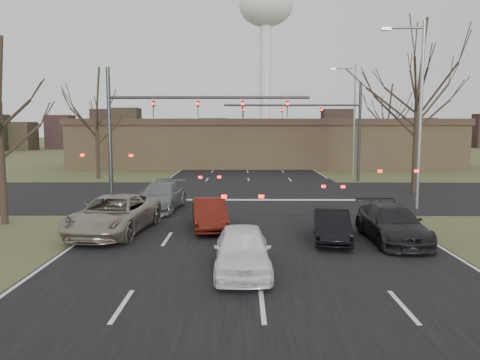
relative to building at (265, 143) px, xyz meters
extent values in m
plane|color=#494F2A|center=(-2.00, -38.00, -2.67)|extent=(360.00, 360.00, 0.00)
cube|color=black|center=(-2.00, 22.00, -2.66)|extent=(14.00, 300.00, 0.02)
cube|color=black|center=(-2.00, -23.00, -2.65)|extent=(200.00, 14.00, 0.02)
cube|color=#90744D|center=(0.00, 0.00, -0.37)|extent=(42.00, 10.00, 4.60)
cube|color=#38281E|center=(0.00, 0.00, 2.28)|extent=(42.40, 10.40, 0.70)
cylinder|color=silver|center=(4.00, 82.00, 14.33)|extent=(3.20, 3.20, 34.00)
ellipsoid|color=silver|center=(4.00, 82.00, 35.33)|extent=(15.00, 15.00, 11.25)
cylinder|color=#383A3D|center=(-10.50, -25.00, 1.33)|extent=(0.24, 0.24, 8.00)
cylinder|color=#383A3D|center=(-4.50, -25.00, 3.53)|extent=(12.00, 0.18, 0.18)
imported|color=black|center=(-7.83, -25.00, 2.83)|extent=(0.16, 0.20, 1.00)
imported|color=black|center=(-5.17, -25.00, 2.83)|extent=(0.16, 0.20, 1.00)
imported|color=black|center=(-2.50, -25.00, 2.83)|extent=(0.16, 0.20, 1.00)
imported|color=black|center=(0.17, -25.00, 2.83)|extent=(0.16, 0.20, 1.00)
cylinder|color=#383A3D|center=(7.00, -15.00, 1.33)|extent=(0.24, 0.24, 8.00)
cylinder|color=#383A3D|center=(1.50, -15.00, 3.53)|extent=(11.00, 0.18, 0.18)
imported|color=black|center=(3.86, -15.00, 2.83)|extent=(0.16, 0.20, 1.00)
imported|color=black|center=(0.71, -15.00, 2.83)|extent=(0.16, 0.20, 1.00)
imported|color=black|center=(-2.43, -15.00, 2.83)|extent=(0.16, 0.20, 1.00)
cylinder|color=gray|center=(7.00, -28.00, 2.33)|extent=(0.18, 0.18, 10.00)
cylinder|color=gray|center=(6.00, -28.00, 6.93)|extent=(2.00, 0.12, 0.12)
cube|color=gray|center=(5.00, -28.00, 6.88)|extent=(0.50, 0.25, 0.15)
cylinder|color=gray|center=(7.50, -11.00, 2.33)|extent=(0.18, 0.18, 10.00)
cylinder|color=gray|center=(6.50, -11.00, 6.93)|extent=(2.00, 0.12, 0.12)
cube|color=gray|center=(5.50, -11.00, 6.88)|extent=(0.50, 0.25, 0.15)
cylinder|color=black|center=(9.00, -22.00, 0.50)|extent=(0.32, 0.32, 6.33)
cylinder|color=black|center=(-13.50, -32.00, -0.33)|extent=(0.32, 0.32, 4.68)
cylinder|color=black|center=(-15.00, -13.00, -0.05)|extent=(0.32, 0.32, 5.23)
cylinder|color=black|center=(13.00, -3.00, -0.19)|extent=(0.32, 0.32, 4.95)
imported|color=gray|center=(-7.90, -33.90, -1.87)|extent=(3.29, 6.01, 1.59)
imported|color=white|center=(-2.50, -39.18, -1.95)|extent=(1.77, 4.24, 1.43)
imported|color=black|center=(1.00, -35.18, -2.04)|extent=(1.79, 3.95, 1.26)
imported|color=black|center=(3.34, -35.23, -1.96)|extent=(2.05, 4.88, 1.41)
imported|color=slate|center=(-6.90, -28.40, -1.93)|extent=(2.50, 5.20, 1.46)
imported|color=#4E120B|center=(-3.95, -33.01, -2.00)|extent=(1.95, 4.18, 1.33)
camera|label=1|loc=(-2.49, -53.19, 1.81)|focal=35.00mm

